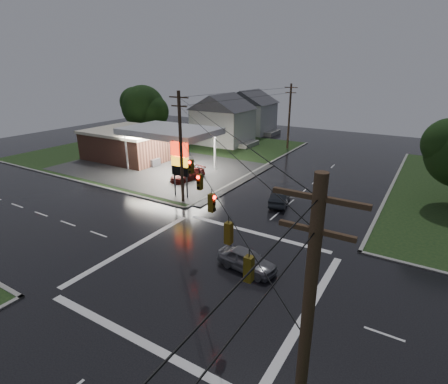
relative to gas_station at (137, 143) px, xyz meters
The scene contains 14 objects.
ground 32.46m from the gas_station, 37.50° to the right, with size 120.00×120.00×0.00m, color black.
grass_nw 6.79m from the gas_station, 92.95° to the left, with size 36.00×36.00×0.08m, color black.
gas_station is the anchor object (origin of this frame).
pylon_sign 17.81m from the gas_station, 31.22° to the right, with size 2.00×0.35×6.00m.
utility_pole_nw 19.38m from the gas_station, 32.23° to the right, with size 2.20×0.32×11.00m.
utility_pole_se 45.83m from the gas_station, 39.70° to the right, with size 2.20×0.32×11.00m.
utility_pole_n 24.60m from the gas_station, 48.53° to the left, with size 2.20×0.32×10.50m.
traffic_signals 32.63m from the gas_station, 37.50° to the right, with size 26.87×26.87×1.47m.
house_near 17.07m from the gas_station, 73.83° to the left, with size 11.05×8.48×8.60m.
house_far 28.61m from the gas_station, 82.50° to the left, with size 11.05×8.48×8.60m.
tree_nw_behind 13.63m from the gas_station, 128.42° to the left, with size 8.93×7.60×10.00m.
car_north 25.55m from the gas_station, 12.62° to the right, with size 1.58×4.53×1.49m, color black.
car_crossing 33.07m from the gas_station, 33.01° to the right, with size 1.72×4.27×1.46m, color slate.
car_pump 13.02m from the gas_station, 18.77° to the right, with size 1.96×4.82×1.40m, color #4F1512.
Camera 1 is at (11.46, -16.77, 13.17)m, focal length 28.00 mm.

